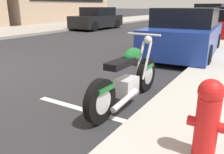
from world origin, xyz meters
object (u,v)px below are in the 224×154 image
parked_motorcycle (128,79)px  car_opposite_curb (97,19)px  crossing_truck (208,10)px  fire_hydrant (208,117)px  parked_car_at_intersection (185,34)px  parked_car_near_corner (213,24)px

parked_motorcycle → car_opposite_curb: 13.08m
parked_motorcycle → crossing_truck: bearing=8.6°
parked_motorcycle → fire_hydrant: parked_motorcycle is taller
crossing_truck → parked_motorcycle: bearing=101.7°
parked_motorcycle → crossing_truck: 32.92m
parked_motorcycle → parked_car_at_intersection: bearing=4.2°
parked_motorcycle → crossing_truck: (32.63, 4.35, 0.54)m
parked_motorcycle → parked_car_near_corner: bearing=2.5°
car_opposite_curb → crossing_truck: bearing=172.3°
parked_car_at_intersection → fire_hydrant: 5.70m
parked_car_near_corner → crossing_truck: size_ratio=0.81×
parked_motorcycle → fire_hydrant: bearing=-125.3°
parked_car_near_corner → crossing_truck: bearing=8.9°
fire_hydrant → parked_car_near_corner: bearing=8.5°
parked_car_near_corner → car_opposite_curb: 7.64m
crossing_truck → fire_hydrant: 34.14m
parked_motorcycle → fire_hydrant: size_ratio=2.70×
parked_motorcycle → car_opposite_curb: (10.43, 7.89, 0.27)m
parked_car_at_intersection → parked_car_near_corner: bearing=-3.1°
parked_motorcycle → fire_hydrant: 1.73m
parked_motorcycle → car_opposite_curb: bearing=38.1°
parked_car_at_intersection → crossing_truck: 28.49m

